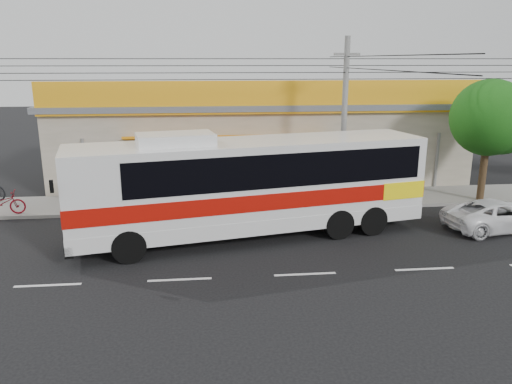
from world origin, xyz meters
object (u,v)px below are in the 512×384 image
white_car (498,215)px  tree_near (492,120)px  motorbike_red (1,203)px  utility_pole (346,68)px  coach_bus (256,180)px

white_car → tree_near: size_ratio=0.75×
motorbike_red → utility_pole: utility_pole is taller
coach_bus → white_car: coach_bus is taller
tree_near → motorbike_red: bearing=-179.9°
utility_pole → coach_bus: bearing=-141.1°
motorbike_red → white_car: 20.90m
utility_pole → white_car: bearing=-34.6°
motorbike_red → tree_near: tree_near is taller
white_car → tree_near: bearing=-30.7°
coach_bus → utility_pole: (4.32, 3.48, 4.11)m
coach_bus → motorbike_red: size_ratio=6.99×
white_car → tree_near: tree_near is taller
motorbike_red → white_car: size_ratio=0.45×
coach_bus → motorbike_red: 11.40m
motorbike_red → tree_near: size_ratio=0.34×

